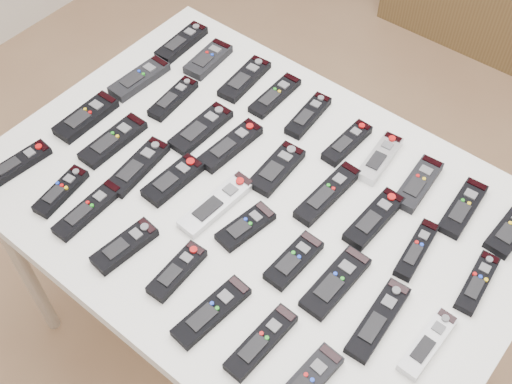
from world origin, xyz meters
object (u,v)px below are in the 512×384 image
Objects in this scene: remote_7 at (418,184)px; remote_28 at (428,343)px; remote_21 at (138,167)px; remote_17 at (416,250)px; remote_18 at (477,283)px; remote_1 at (208,59)px; remote_34 at (212,312)px; remote_3 at (275,96)px; remote_20 at (113,141)px; remote_36 at (306,383)px; remote_29 at (18,164)px; remote_2 at (245,79)px; remote_9 at (510,231)px; remote_11 at (173,99)px; remote_10 at (139,79)px; remote_31 at (88,210)px; remote_22 at (173,180)px; remote_23 at (217,204)px; remote_27 at (378,320)px; remote_4 at (308,115)px; remote_6 at (380,158)px; remote_12 at (201,129)px; remote_5 at (347,143)px; table at (256,212)px; remote_14 at (277,169)px; remote_32 at (125,246)px; remote_0 at (182,43)px; remote_16 at (374,219)px; remote_30 at (61,191)px; remote_13 at (231,145)px; remote_25 at (294,260)px; remote_24 at (246,226)px.

remote_7 is 1.01× the size of remote_28.
remote_21 is (-0.55, -0.38, -0.00)m from remote_7.
remote_17 reaches higher than remote_18.
remote_1 reaches higher than remote_18.
remote_3 is at bearing 121.86° from remote_34.
remote_20 is 0.77m from remote_36.
remote_28 is 1.00× the size of remote_29.
remote_2 is at bearing 73.89° from remote_20.
remote_11 reaches higher than remote_9.
remote_31 is (0.23, -0.39, -0.00)m from remote_10.
remote_28 is at bearing 3.75° from remote_22.
remote_23 is (0.33, 0.01, -0.00)m from remote_20.
remote_21 and remote_27 have the same top height.
remote_4 is 0.22m from remote_6.
remote_27 is at bearing 83.73° from remote_36.
remote_20 is (-0.14, -0.17, 0.00)m from remote_12.
remote_21 is at bearing -149.72° from remote_7.
remote_5 is 0.63m from remote_36.
remote_4 reaches higher than table.
remote_28 is (0.51, -0.17, -0.00)m from remote_14.
remote_36 is at bearing -85.91° from remote_7.
remote_22 and remote_32 have the same top height.
remote_0 is 0.18m from remote_10.
remote_10 is 0.91× the size of remote_27.
remote_16 is at bearing -16.05° from remote_0.
remote_16 is 0.97× the size of remote_34.
remote_29 is 0.15m from remote_30.
remote_12 is 1.01× the size of remote_31.
remote_31 is at bearing -106.19° from remote_13.
remote_22 is at bearing 163.25° from remote_36.
table is at bearing -60.21° from remote_3.
remote_12 is at bearing 112.14° from remote_32.
remote_10 and remote_32 have the same top height.
remote_17 and remote_25 have the same top height.
remote_22 is at bearing -63.80° from remote_1.
remote_24 is (0.31, 0.03, -0.00)m from remote_21.
remote_7 is 0.92× the size of remote_31.
remote_23 is 1.19× the size of remote_36.
remote_21 is 1.26× the size of remote_25.
remote_5 is 0.89× the size of remote_16.
remote_28 is 1.03m from remote_29.
remote_27 is (0.89, -0.20, -0.00)m from remote_10.
remote_7 is 0.46m from remote_13.
remote_2 is at bearing 83.79° from remote_21.
remote_27 is (0.03, -0.20, -0.00)m from remote_17.
remote_12 is (-0.41, -0.20, -0.00)m from remote_6.
remote_5 is at bearing -11.73° from remote_4.
remote_10 reaches higher than remote_31.
remote_7 reaches higher than remote_24.
remote_14 is 0.94× the size of remote_36.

